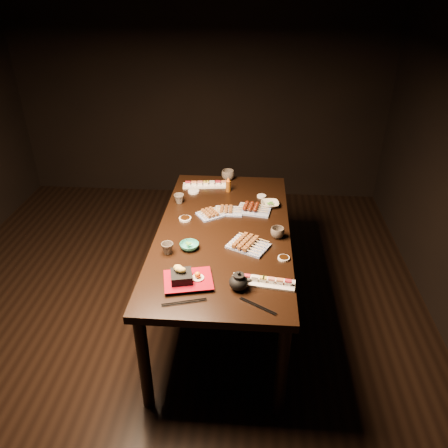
{
  "coord_description": "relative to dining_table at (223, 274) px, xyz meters",
  "views": [
    {
      "loc": [
        0.6,
        -2.17,
        2.29
      ],
      "look_at": [
        0.41,
        0.43,
        0.77
      ],
      "focal_mm": 35.0,
      "sensor_mm": 36.0,
      "label": 1
    }
  ],
  "objects": [
    {
      "name": "edamame_bowl_green",
      "position": [
        -0.2,
        -0.24,
        0.39
      ],
      "size": [
        0.12,
        0.12,
        0.04
      ],
      "primitive_type": "imported",
      "rotation": [
        0.0,
        0.0,
        0.02
      ],
      "color": "teal",
      "rests_on": "dining_table"
    },
    {
      "name": "sushi_platter_far",
      "position": [
        -0.2,
        0.69,
        0.4
      ],
      "size": [
        0.39,
        0.15,
        0.05
      ],
      "primitive_type": null,
      "rotation": [
        0.0,
        0.0,
        3.26
      ],
      "color": "white",
      "rests_on": "dining_table"
    },
    {
      "name": "tsukune_plate",
      "position": [
        0.2,
        0.29,
        0.41
      ],
      "size": [
        0.27,
        0.21,
        0.06
      ],
      "primitive_type": null,
      "rotation": [
        0.0,
        0.0,
        -0.18
      ],
      "color": "#828EB6",
      "rests_on": "dining_table"
    },
    {
      "name": "sushi_platter_near",
      "position": [
        0.27,
        -0.56,
        0.4
      ],
      "size": [
        0.37,
        0.15,
        0.04
      ],
      "primitive_type": null,
      "rotation": [
        0.0,
        0.0,
        -0.13
      ],
      "color": "white",
      "rests_on": "dining_table"
    },
    {
      "name": "teacup_near_left",
      "position": [
        -0.33,
        -0.3,
        0.41
      ],
      "size": [
        0.09,
        0.09,
        0.07
      ],
      "primitive_type": "imported",
      "rotation": [
        0.0,
        0.0,
        -0.17
      ],
      "color": "#4D443B",
      "rests_on": "dining_table"
    },
    {
      "name": "yakitori_plate_center",
      "position": [
        0.02,
        0.26,
        0.4
      ],
      "size": [
        0.2,
        0.15,
        0.05
      ],
      "primitive_type": null,
      "rotation": [
        0.0,
        0.0,
        -0.0
      ],
      "color": "#828EB6",
      "rests_on": "dining_table"
    },
    {
      "name": "sauce_dish_east",
      "position": [
        0.26,
        0.53,
        0.38
      ],
      "size": [
        0.08,
        0.08,
        0.01
      ],
      "primitive_type": "cylinder",
      "rotation": [
        0.0,
        0.0,
        0.08
      ],
      "color": "white",
      "rests_on": "dining_table"
    },
    {
      "name": "yakitori_plate_left",
      "position": [
        -0.1,
        0.21,
        0.4
      ],
      "size": [
        0.25,
        0.24,
        0.05
      ],
      "primitive_type": null,
      "rotation": [
        0.0,
        0.0,
        0.59
      ],
      "color": "#828EB6",
      "rests_on": "dining_table"
    },
    {
      "name": "ground",
      "position": [
        -0.41,
        -0.38,
        -0.38
      ],
      "size": [
        5.0,
        5.0,
        0.0
      ],
      "primitive_type": "plane",
      "color": "black",
      "rests_on": "ground"
    },
    {
      "name": "teapot",
      "position": [
        0.13,
        -0.62,
        0.43
      ],
      "size": [
        0.13,
        0.13,
        0.11
      ],
      "primitive_type": null,
      "rotation": [
        0.0,
        0.0,
        0.05
      ],
      "color": "black",
      "rests_on": "dining_table"
    },
    {
      "name": "yakitori_plate_right",
      "position": [
        0.18,
        -0.2,
        0.41
      ],
      "size": [
        0.3,
        0.27,
        0.06
      ],
      "primitive_type": null,
      "rotation": [
        0.0,
        0.0,
        -0.46
      ],
      "color": "#828EB6",
      "rests_on": "dining_table"
    },
    {
      "name": "edamame_bowl_cream",
      "position": [
        0.32,
        0.38,
        0.39
      ],
      "size": [
        0.15,
        0.15,
        0.03
      ],
      "primitive_type": "imported",
      "rotation": [
        0.0,
        0.0,
        0.12
      ],
      "color": "beige",
      "rests_on": "dining_table"
    },
    {
      "name": "chopsticks_near",
      "position": [
        -0.15,
        -0.77,
        0.38
      ],
      "size": [
        0.24,
        0.09,
        0.01
      ],
      "primitive_type": null,
      "rotation": [
        0.0,
        0.0,
        0.28
      ],
      "color": "black",
      "rests_on": "dining_table"
    },
    {
      "name": "sauce_dish_nw",
      "position": [
        -0.28,
        0.57,
        0.38
      ],
      "size": [
        0.11,
        0.11,
        0.02
      ],
      "primitive_type": "cylinder",
      "rotation": [
        0.0,
        0.0,
        -0.33
      ],
      "color": "white",
      "rests_on": "dining_table"
    },
    {
      "name": "dining_table",
      "position": [
        0.0,
        0.0,
        0.0
      ],
      "size": [
        0.94,
        1.82,
        0.75
      ],
      "primitive_type": "cube",
      "rotation": [
        0.0,
        0.0,
        0.02
      ],
      "color": "black",
      "rests_on": "ground"
    },
    {
      "name": "chopsticks_se",
      "position": [
        0.24,
        -0.77,
        0.38
      ],
      "size": [
        0.2,
        0.14,
        0.01
      ],
      "primitive_type": null,
      "rotation": [
        0.0,
        0.0,
        -0.56
      ],
      "color": "black",
      "rests_on": "dining_table"
    },
    {
      "name": "sauce_dish_west",
      "position": [
        -0.28,
        0.12,
        0.38
      ],
      "size": [
        0.09,
        0.09,
        0.02
      ],
      "primitive_type": "cylinder",
      "rotation": [
        0.0,
        0.0,
        -0.08
      ],
      "color": "white",
      "rests_on": "dining_table"
    },
    {
      "name": "teacup_mid_right",
      "position": [
        0.36,
        -0.06,
        0.41
      ],
      "size": [
        0.11,
        0.11,
        0.07
      ],
      "primitive_type": "imported",
      "rotation": [
        0.0,
        0.0,
        0.26
      ],
      "color": "#4D443B",
      "rests_on": "dining_table"
    },
    {
      "name": "tempura_tray",
      "position": [
        -0.16,
        -0.59,
        0.42
      ],
      "size": [
        0.31,
        0.27,
        0.1
      ],
      "primitive_type": null,
      "rotation": [
        0.0,
        0.0,
        0.22
      ],
      "color": "black",
      "rests_on": "dining_table"
    },
    {
      "name": "sauce_dish_se",
      "position": [
        0.4,
        -0.32,
        0.38
      ],
      "size": [
        0.07,
        0.07,
        0.01
      ],
      "primitive_type": "cylinder",
      "rotation": [
        0.0,
        0.0,
        0.0
      ],
      "color": "white",
      "rests_on": "dining_table"
    },
    {
      "name": "teacup_far_left",
      "position": [
        -0.37,
        0.38,
        0.41
      ],
      "size": [
        0.09,
        0.09,
        0.07
      ],
      "primitive_type": "imported",
      "rotation": [
        0.0,
        0.0,
        0.21
      ],
      "color": "#4D443B",
      "rests_on": "dining_table"
    },
    {
      "name": "teacup_far_right",
      "position": [
        -0.02,
        0.83,
        0.42
      ],
      "size": [
        0.13,
        0.13,
        0.08
      ],
      "primitive_type": "imported",
      "rotation": [
        0.0,
        0.0,
        -0.2
      ],
      "color": "#4D443B",
      "rests_on": "dining_table"
    },
    {
      "name": "condiment_bottle",
      "position": [
        -0.01,
        0.61,
        0.44
      ],
      "size": [
        0.05,
        0.05,
        0.12
      ],
      "primitive_type": "cylinder",
      "rotation": [
        0.0,
        0.0,
        0.27
      ],
      "color": "#66350D",
      "rests_on": "dining_table"
    }
  ]
}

